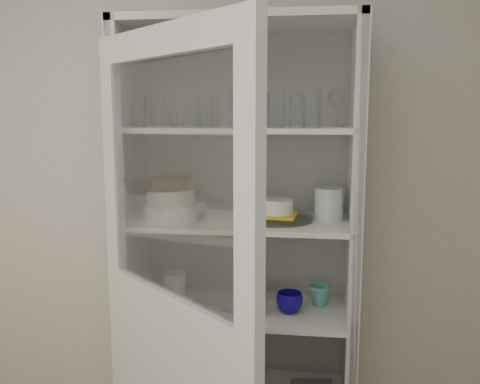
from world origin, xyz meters
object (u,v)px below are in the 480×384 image
Objects in this scene: goblet_1 at (235,108)px; goblet_2 at (299,108)px; pantry_cabinet at (242,284)px; cream_dish at (181,378)px; white_canister at (175,286)px; goblet_3 at (337,106)px; yellow_trivet at (277,215)px; measuring_cups at (195,307)px; cream_bowl at (170,196)px; terracotta_bowl at (170,183)px; white_ramekin at (277,206)px; glass_platter at (277,218)px; grey_bowl_stack at (329,204)px; mug_white at (255,307)px; mug_teal at (320,295)px; plate_stack_back at (185,206)px; cupboard_door at (173,356)px; goblet_0 at (207,109)px; plate_stack_front at (171,212)px; teal_jar at (251,290)px; mug_blue at (289,302)px.

goblet_1 is 0.96× the size of goblet_2.
pantry_cabinet is 8.03× the size of cream_dish.
goblet_3 is at bearing 4.26° from white_canister.
yellow_trivet is 0.54m from measuring_cups.
goblet_1 is 0.75× the size of cream_bowl.
cream_dish is at bearing -168.40° from goblet_2.
terracotta_bowl is (-0.71, -0.16, -0.33)m from goblet_3.
cream_dish is at bearing 143.89° from measuring_cups.
glass_platter is at bearing 0.00° from white_ramekin.
grey_bowl_stack is 0.54m from mug_white.
mug_teal is (0.65, 0.12, -0.46)m from cream_bowl.
white_ramekin is 1.14× the size of white_canister.
glass_platter is 0.01m from yellow_trivet.
plate_stack_back reaches higher than mug_white.
plate_stack_back is at bearing 141.72° from cupboard_door.
glass_platter is at bearing -156.46° from goblet_3.
plate_stack_back is at bearing 169.57° from goblet_0.
terracotta_bowl is 1.17× the size of yellow_trivet.
cupboard_door is 10.02× the size of terracotta_bowl.
plate_stack_back is (0.02, 0.19, -0.01)m from plate_stack_front.
teal_jar is at bearing 152.80° from yellow_trivet.
pantry_cabinet is at bearing -15.49° from goblet_0.
goblet_1 reaches higher than teal_jar.
plate_stack_back is 0.20m from cream_bowl.
plate_stack_back is 0.65m from mug_blue.
cupboard_door reaches higher than goblet_2.
teal_jar is at bearing 18.19° from cream_bowl.
cupboard_door is 1.09m from goblet_1.
cream_bowl is 0.86m from cream_dish.
cream_dish is at bearing -61.90° from white_canister.
mug_white is (-0.33, -0.21, -0.85)m from goblet_3.
teal_jar reaches higher than mug_blue.
cream_bowl is 0.57m from teal_jar.
goblet_3 is 1.24× the size of white_ramekin.
mug_white reaches higher than measuring_cups.
pantry_cabinet reaches higher than terracotta_bowl.
cream_bowl reaches higher than mug_teal.
cream_bowl is 0.45m from white_canister.
mug_teal is 0.56m from measuring_cups.
goblet_1 is at bearing 167.56° from grey_bowl_stack.
goblet_1 is at bearing 173.11° from goblet_2.
plate_stack_back is 0.80m from cream_dish.
pantry_cabinet is at bearing 22.06° from plate_stack_front.
cupboard_door is 9.55× the size of cream_bowl.
cupboard_door is at bearing -122.11° from yellow_trivet.
cupboard_door is 17.56× the size of mug_blue.
plate_stack_front reaches higher than plate_stack_back.
teal_jar is (0.34, 0.11, -0.45)m from cream_bowl.
goblet_3 is 0.91m from teal_jar.
cupboard_door reaches higher than measuring_cups.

